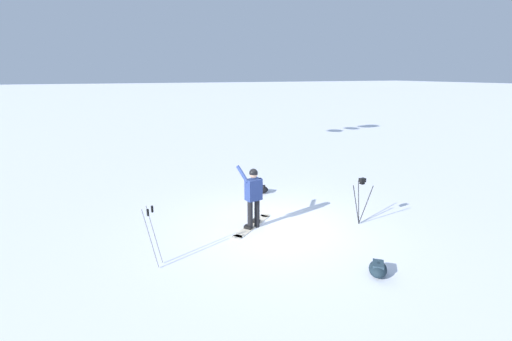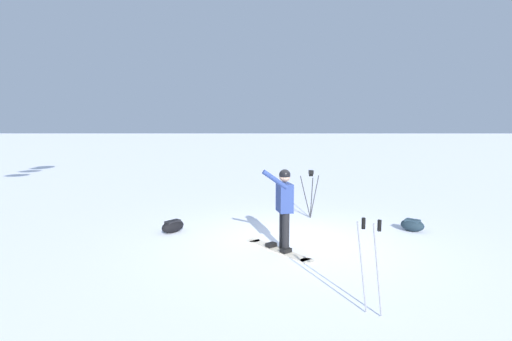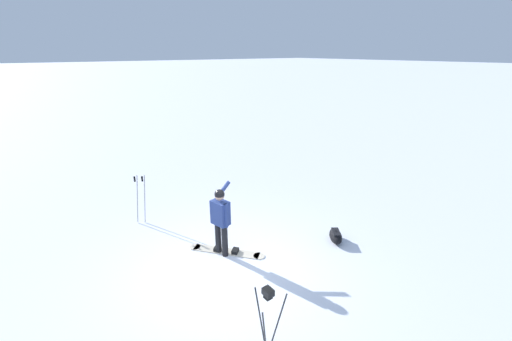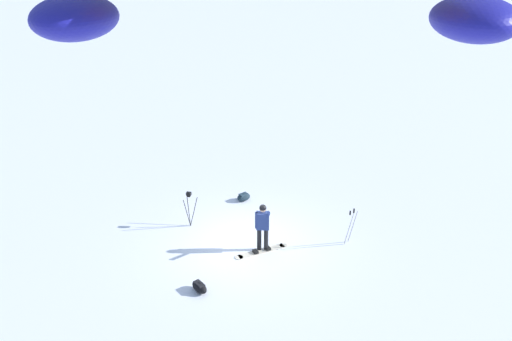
% 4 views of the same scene
% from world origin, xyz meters
% --- Properties ---
extents(ground_plane, '(300.00, 300.00, 0.00)m').
position_xyz_m(ground_plane, '(0.00, 0.00, 0.00)').
color(ground_plane, white).
extents(snowboarder, '(0.62, 0.57, 1.66)m').
position_xyz_m(snowboarder, '(0.23, 0.56, 0.99)').
color(snowboarder, black).
rests_on(snowboarder, ground_plane).
extents(snowboard, '(1.26, 1.50, 0.10)m').
position_xyz_m(snowboard, '(0.34, 0.55, 0.02)').
color(snowboard, beige).
rests_on(snowboard, ground_plane).
extents(gear_bag_large, '(0.60, 0.65, 0.29)m').
position_xyz_m(gear_bag_large, '(2.74, -0.72, 0.15)').
color(gear_bag_large, black).
rests_on(gear_bag_large, ground_plane).
extents(camera_tripod, '(0.54, 0.49, 1.30)m').
position_xyz_m(camera_tripod, '(-0.67, -2.19, 0.93)').
color(camera_tripod, '#262628').
rests_on(camera_tripod, ground_plane).
extents(gear_bag_small, '(0.64, 0.62, 0.29)m').
position_xyz_m(gear_bag_small, '(-2.90, -0.86, 0.15)').
color(gear_bag_small, '#192833').
rests_on(gear_bag_small, ground_plane).
extents(ski_poles, '(0.41, 0.36, 1.30)m').
position_xyz_m(ski_poles, '(-0.67, 3.25, 0.86)').
color(ski_poles, gray).
rests_on(ski_poles, ground_plane).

